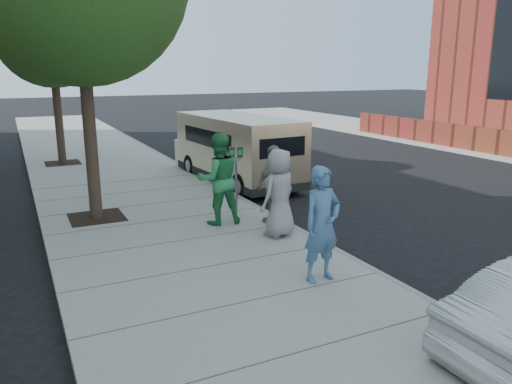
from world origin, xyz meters
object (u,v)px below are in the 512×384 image
tree_far (51,26)px  van (236,148)px  person_striped_polo (275,184)px  parking_meter (236,165)px  person_gray_shirt (279,193)px  person_green_shirt (219,179)px  person_officer (322,224)px

tree_far → van: (4.59, -5.06, -3.79)m
person_striped_polo → van: bearing=-121.9°
tree_far → parking_meter: size_ratio=4.12×
tree_far → person_gray_shirt: tree_far is taller
person_gray_shirt → van: bearing=-127.9°
parking_meter → person_gray_shirt: (0.11, -1.90, -0.25)m
van → person_green_shirt: (-2.26, -4.20, 0.05)m
parking_meter → tree_far: bearing=130.1°
parking_meter → person_gray_shirt: size_ratio=0.88×
parking_meter → person_gray_shirt: person_gray_shirt is taller
parking_meter → person_officer: person_officer is taller
tree_far → person_striped_polo: bearing=-70.4°
parking_meter → person_striped_polo: bearing=-45.4°
tree_far → van: 7.81m
tree_far → parking_meter: (3.00, -8.67, -3.59)m
van → person_gray_shirt: size_ratio=3.19×
van → person_gray_shirt: (-1.48, -5.51, -0.05)m
person_green_shirt → tree_far: bearing=-69.0°
tree_far → person_striped_polo: size_ratio=3.76×
person_green_shirt → van: bearing=-111.4°
van → person_officer: size_ratio=3.06×
person_gray_shirt → person_striped_polo: person_gray_shirt is taller
person_green_shirt → person_striped_polo: person_green_shirt is taller
person_officer → person_gray_shirt: 2.28m
van → person_officer: 7.99m
person_officer → person_gray_shirt: (0.46, 2.24, -0.04)m
person_officer → person_striped_polo: (0.81, 3.08, -0.07)m
tree_far → parking_meter: tree_far is taller
person_striped_polo → person_gray_shirt: bearing=49.4°
person_green_shirt → person_striped_polo: size_ratio=1.15×
person_gray_shirt → person_officer: bearing=55.6°
van → person_gray_shirt: 5.71m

